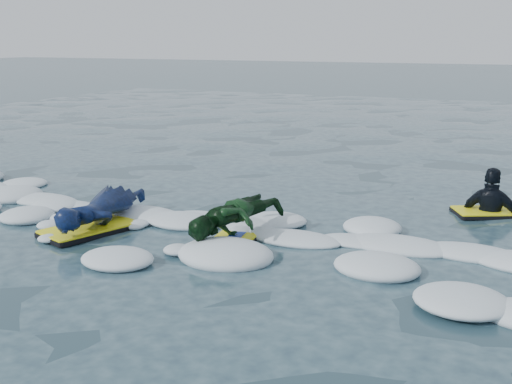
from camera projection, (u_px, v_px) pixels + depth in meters
ground at (159, 261)px, 7.17m from camera, size 120.00×120.00×0.00m
foam_band at (204, 236)px, 8.09m from camera, size 12.00×3.10×0.30m
prone_woman_unit at (99, 211)px, 8.34m from camera, size 1.01×1.87×0.47m
prone_child_unit at (236, 222)px, 7.72m from camera, size 1.04×1.50×0.54m
waiting_rider_unit at (490, 220)px, 9.04m from camera, size 1.16×0.96×1.53m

